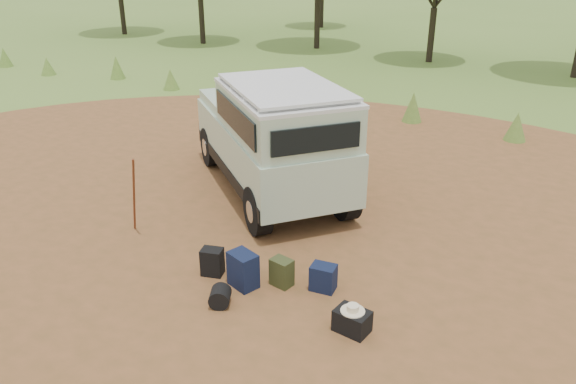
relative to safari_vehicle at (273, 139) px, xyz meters
The scene contains 12 objects.
ground 2.86m from the safari_vehicle, 63.50° to the right, with size 140.00×140.00×0.00m, color #587C2C.
dirt_clearing 2.86m from the safari_vehicle, 63.50° to the right, with size 23.00×23.00×0.01m, color brown.
grass_fringe 6.53m from the safari_vehicle, 78.66° to the left, with size 36.60×1.60×0.90m.
safari_vehicle is the anchor object (origin of this frame).
walking_staff 3.19m from the safari_vehicle, 113.36° to the right, with size 0.04×0.04×1.68m, color maroon.
backpack_black 3.60m from the safari_vehicle, 77.35° to the right, with size 0.34×0.25×0.47m, color black.
backpack_navy 3.82m from the safari_vehicle, 68.05° to the right, with size 0.45×0.32×0.59m, color #111D38.
backpack_olive 3.79m from the safari_vehicle, 58.65° to the right, with size 0.33×0.24×0.46m, color #353B1B.
duffel_navy 4.01m from the safari_vehicle, 49.16° to the right, with size 0.38×0.29×0.43m, color #111D38.
hard_case 5.07m from the safari_vehicle, 47.94° to the right, with size 0.48×0.34×0.34m, color black.
stuff_sack 4.39m from the safari_vehicle, 71.48° to the right, with size 0.31×0.31×0.31m, color black.
safari_hat 5.03m from the safari_vehicle, 47.94° to the right, with size 0.34×0.34×0.10m.
Camera 1 is at (4.37, -7.42, 5.00)m, focal length 35.00 mm.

